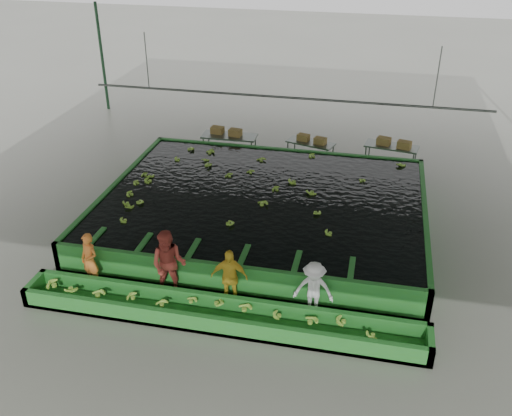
% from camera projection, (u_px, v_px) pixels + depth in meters
% --- Properties ---
extents(ground, '(80.00, 80.00, 0.00)m').
position_uv_depth(ground, '(252.00, 245.00, 16.96)').
color(ground, gray).
rests_on(ground, ground).
extents(shed_roof, '(20.00, 22.00, 0.04)m').
position_uv_depth(shed_roof, '(252.00, 80.00, 14.57)').
color(shed_roof, gray).
rests_on(shed_roof, shed_posts).
extents(shed_posts, '(20.00, 22.00, 5.00)m').
position_uv_depth(shed_posts, '(252.00, 169.00, 15.77)').
color(shed_posts, '#1F4329').
rests_on(shed_posts, ground).
extents(flotation_tank, '(10.00, 8.00, 0.90)m').
position_uv_depth(flotation_tank, '(263.00, 209.00, 18.03)').
color(flotation_tank, '#257628').
rests_on(flotation_tank, ground).
extents(tank_water, '(9.70, 7.70, 0.00)m').
position_uv_depth(tank_water, '(263.00, 197.00, 17.84)').
color(tank_water, black).
rests_on(tank_water, flotation_tank).
extents(sorting_trough, '(10.00, 1.00, 0.50)m').
position_uv_depth(sorting_trough, '(219.00, 314.00, 13.76)').
color(sorting_trough, '#257628').
rests_on(sorting_trough, ground).
extents(cableway_rail, '(0.08, 0.08, 14.00)m').
position_uv_depth(cableway_rail, '(284.00, 97.00, 19.81)').
color(cableway_rail, '#59605B').
rests_on(cableway_rail, shed_roof).
extents(rail_hanger_left, '(0.04, 0.04, 2.00)m').
position_uv_depth(rail_hanger_left, '(147.00, 61.00, 20.29)').
color(rail_hanger_left, '#59605B').
rests_on(rail_hanger_left, shed_roof).
extents(rail_hanger_right, '(0.04, 0.04, 2.00)m').
position_uv_depth(rail_hanger_right, '(437.00, 78.00, 18.38)').
color(rail_hanger_right, '#59605B').
rests_on(rail_hanger_right, shed_roof).
extents(worker_a, '(0.65, 0.54, 1.52)m').
position_uv_depth(worker_a, '(90.00, 260.00, 14.91)').
color(worker_a, orange).
rests_on(worker_a, ground).
extents(worker_b, '(0.99, 0.81, 1.89)m').
position_uv_depth(worker_b, '(169.00, 264.00, 14.40)').
color(worker_b, '#A1392E').
rests_on(worker_b, ground).
extents(worker_c, '(0.97, 0.50, 1.58)m').
position_uv_depth(worker_c, '(229.00, 277.00, 14.17)').
color(worker_c, gold).
rests_on(worker_c, ground).
extents(worker_d, '(0.99, 0.59, 1.52)m').
position_uv_depth(worker_d, '(314.00, 290.00, 13.79)').
color(worker_d, silver).
rests_on(worker_d, ground).
extents(packing_table_left, '(2.13, 0.88, 0.97)m').
position_uv_depth(packing_table_left, '(230.00, 147.00, 22.43)').
color(packing_table_left, '#59605B').
rests_on(packing_table_left, ground).
extents(packing_table_mid, '(1.95, 1.21, 0.83)m').
position_uv_depth(packing_table_mid, '(310.00, 152.00, 22.14)').
color(packing_table_mid, '#59605B').
rests_on(packing_table_mid, ground).
extents(packing_table_right, '(2.08, 1.12, 0.90)m').
position_uv_depth(packing_table_right, '(390.00, 156.00, 21.67)').
color(packing_table_right, '#59605B').
rests_on(packing_table_right, ground).
extents(box_stack_left, '(1.27, 0.52, 0.27)m').
position_uv_depth(box_stack_left, '(226.00, 134.00, 22.27)').
color(box_stack_left, olive).
rests_on(box_stack_left, packing_table_left).
extents(box_stack_mid, '(1.19, 0.63, 0.25)m').
position_uv_depth(box_stack_mid, '(312.00, 142.00, 21.94)').
color(box_stack_mid, olive).
rests_on(box_stack_mid, packing_table_mid).
extents(box_stack_right, '(1.32, 0.70, 0.27)m').
position_uv_depth(box_stack_right, '(394.00, 146.00, 21.38)').
color(box_stack_right, olive).
rests_on(box_stack_right, packing_table_right).
extents(floating_bananas, '(8.26, 5.63, 0.11)m').
position_uv_depth(floating_bananas, '(268.00, 186.00, 18.53)').
color(floating_bananas, '#89BF39').
rests_on(floating_bananas, tank_water).
extents(trough_bananas, '(9.60, 0.64, 0.13)m').
position_uv_depth(trough_bananas, '(219.00, 309.00, 13.68)').
color(trough_bananas, '#89BF39').
rests_on(trough_bananas, sorting_trough).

